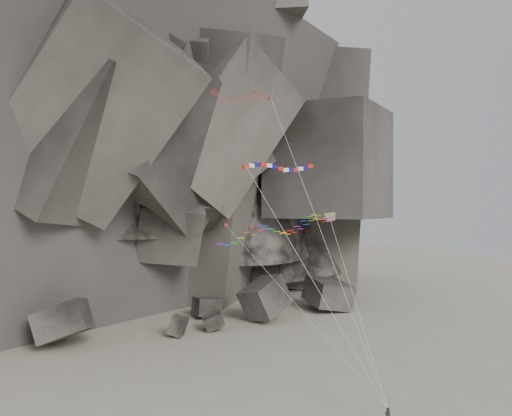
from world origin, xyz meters
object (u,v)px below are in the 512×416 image
kite_flyer (388,415)px  parafoil_kite (273,229)px  pennant_kite (265,270)px  delta_kite (239,97)px  banner_kite (280,169)px

kite_flyer → parafoil_kite: (-5.70, 10.69, 17.02)m
pennant_kite → parafoil_kite: bearing=-21.9°
kite_flyer → pennant_kite: pennant_kite is taller
delta_kite → pennant_kite: delta_kite is taller
delta_kite → pennant_kite: 18.20m
kite_flyer → banner_kite: size_ratio=0.08×
banner_kite → kite_flyer: bearing=-67.0°
kite_flyer → delta_kite: delta_kite is taller
delta_kite → parafoil_kite: bearing=-33.1°
banner_kite → parafoil_kite: bearing=-128.8°
banner_kite → pennant_kite: bearing=-137.8°
kite_flyer → parafoil_kite: bearing=-42.5°
kite_flyer → pennant_kite: size_ratio=0.12×
delta_kite → banner_kite: delta_kite is taller
banner_kite → pennant_kite: banner_kite is taller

